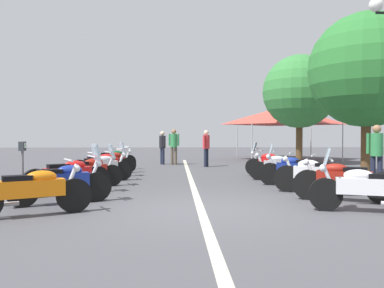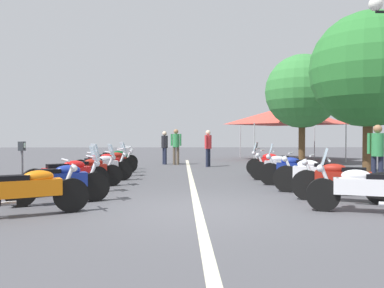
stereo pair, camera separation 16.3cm
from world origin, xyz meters
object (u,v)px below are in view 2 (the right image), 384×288
motorcycle_left_row_1 (61,182)px  motorcycle_left_row_6 (112,162)px  motorcycle_left_row_7 (115,159)px  motorcycle_right_row_4 (283,167)px  motorcycle_left_row_2 (68,175)px  motorcycle_left_row_0 (29,190)px  motorcycle_left_row_5 (103,164)px  motorcycle_right_row_3 (296,169)px  bystander_1 (208,145)px  roadside_tree_1 (368,70)px  motorcycle_right_row_2 (315,175)px  parking_meter (22,158)px  motorcycle_right_row_1 (342,181)px  bystander_3 (176,144)px  bystander_2 (165,145)px  event_tent (288,115)px  roadside_tree_0 (302,92)px  motorcycle_right_row_0 (365,188)px  traffic_cone_1 (357,179)px  motorcycle_left_row_4 (101,167)px  motorcycle_right_row_5 (274,163)px  bystander_4 (377,150)px

motorcycle_left_row_1 → motorcycle_left_row_6: motorcycle_left_row_1 is taller
motorcycle_left_row_1 → motorcycle_left_row_7: size_ratio=1.07×
motorcycle_left_row_7 → motorcycle_right_row_4: motorcycle_left_row_7 is taller
motorcycle_left_row_2 → motorcycle_right_row_4: bearing=-8.9°
motorcycle_left_row_0 → motorcycle_left_row_5: (6.42, -0.03, 0.01)m
motorcycle_left_row_0 → motorcycle_right_row_4: 7.86m
motorcycle_left_row_2 → motorcycle_right_row_3: bearing=-19.2°
bystander_1 → roadside_tree_1: (-4.83, -5.08, 2.66)m
motorcycle_right_row_2 → parking_meter: parking_meter is taller
motorcycle_left_row_2 → motorcycle_left_row_6: bearing=55.5°
motorcycle_right_row_1 → parking_meter: bearing=16.5°
bystander_1 → bystander_3: (1.30, 1.49, 0.04)m
motorcycle_left_row_7 → bystander_3: (2.92, -2.50, 0.58)m
bystander_2 → event_tent: 8.20m
motorcycle_right_row_2 → roadside_tree_0: bearing=-81.3°
motorcycle_left_row_0 → motorcycle_right_row_0: motorcycle_right_row_0 is taller
motorcycle_left_row_2 → motorcycle_right_row_0: 6.59m
motorcycle_right_row_3 → motorcycle_right_row_4: 1.19m
motorcycle_left_row_6 → roadside_tree_1: bearing=-35.3°
motorcycle_right_row_1 → motorcycle_left_row_0: bearing=37.3°
motorcycle_left_row_5 → motorcycle_right_row_1: size_ratio=0.98×
motorcycle_left_row_6 → motorcycle_left_row_7: 1.38m
bystander_3 → roadside_tree_1: (-6.13, -6.57, 2.62)m
motorcycle_left_row_5 → motorcycle_left_row_6: 1.45m
motorcycle_right_row_4 → bystander_1: bystander_1 is taller
motorcycle_left_row_1 → roadside_tree_1: bearing=2.2°
motorcycle_left_row_5 → roadside_tree_0: size_ratio=0.36×
motorcycle_right_row_4 → bystander_2: (7.25, 4.03, 0.52)m
motorcycle_right_row_4 → traffic_cone_1: size_ratio=3.32×
motorcycle_right_row_0 → roadside_tree_1: size_ratio=0.37×
motorcycle_left_row_5 → traffic_cone_1: motorcycle_left_row_5 is taller
motorcycle_right_row_1 → motorcycle_left_row_5: bearing=-14.5°
motorcycle_left_row_0 → event_tent: 18.54m
motorcycle_left_row_4 → roadside_tree_0: bearing=16.6°
event_tent → motorcycle_left_row_0: bearing=150.6°
motorcycle_left_row_7 → motorcycle_right_row_5: size_ratio=0.95×
motorcycle_right_row_3 → bystander_1: 7.18m
motorcycle_left_row_5 → motorcycle_left_row_6: size_ratio=1.05×
motorcycle_left_row_7 → motorcycle_right_row_4: 7.20m
motorcycle_right_row_0 → bystander_1: bearing=-60.1°
motorcycle_right_row_2 → bystander_3: (9.63, 3.56, 0.56)m
motorcycle_left_row_6 → bystander_1: bearing=14.3°
motorcycle_left_row_6 → motorcycle_right_row_1: 8.96m
motorcycle_left_row_2 → traffic_cone_1: motorcycle_left_row_2 is taller
motorcycle_left_row_4 → motorcycle_right_row_3: 5.92m
motorcycle_left_row_6 → motorcycle_right_row_3: size_ratio=0.89×
motorcycle_left_row_1 → motorcycle_left_row_6: bearing=64.4°
motorcycle_right_row_3 → motorcycle_right_row_5: 2.60m
motorcycle_left_row_6 → bystander_4: size_ratio=1.08×
motorcycle_left_row_5 → bystander_4: size_ratio=1.13×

